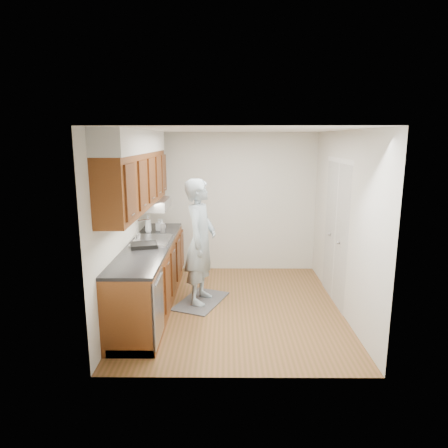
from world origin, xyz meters
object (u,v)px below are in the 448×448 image
at_px(soap_bottle_a, 148,224).
at_px(soap_bottle_c, 162,225).
at_px(dish_rack, 144,245).
at_px(person, 200,233).
at_px(steel_can, 163,228).
at_px(soap_bottle_b, 159,225).

relative_size(soap_bottle_a, soap_bottle_c, 1.54).
bearing_deg(soap_bottle_c, dish_rack, -94.32).
relative_size(person, steel_can, 15.50).
xyz_separation_m(soap_bottle_c, dish_rack, (-0.08, -1.03, -0.06)).
relative_size(person, soap_bottle_b, 11.09).
distance_m(soap_bottle_a, soap_bottle_c, 0.24).
xyz_separation_m(soap_bottle_b, dish_rack, (-0.04, -1.03, -0.07)).
xyz_separation_m(person, soap_bottle_b, (-0.71, 0.68, -0.02)).
distance_m(person, soap_bottle_a, 1.02).
distance_m(soap_bottle_a, soap_bottle_b, 0.20).
xyz_separation_m(soap_bottle_a, dish_rack, (0.11, -0.90, -0.11)).
bearing_deg(steel_can, soap_bottle_b, 117.80).
height_order(soap_bottle_a, soap_bottle_c, soap_bottle_a).
bearing_deg(soap_bottle_c, soap_bottle_a, -144.32).
xyz_separation_m(soap_bottle_b, steel_can, (0.08, -0.16, -0.03)).
xyz_separation_m(steel_can, dish_rack, (-0.12, -0.87, -0.04)).
bearing_deg(steel_can, soap_bottle_c, 104.92).
distance_m(person, soap_bottle_c, 0.96).
xyz_separation_m(soap_bottle_b, soap_bottle_c, (0.04, 0.01, -0.00)).
relative_size(person, soap_bottle_c, 11.59).
bearing_deg(person, dish_rack, 127.83).
xyz_separation_m(soap_bottle_a, soap_bottle_c, (0.19, 0.14, -0.05)).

